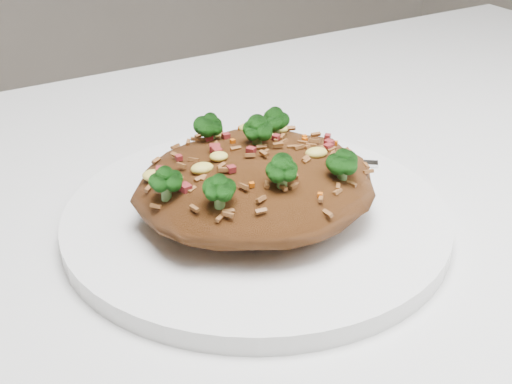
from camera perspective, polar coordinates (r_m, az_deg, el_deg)
dining_table at (r=0.57m, az=4.24°, el=-10.77°), size 1.20×0.80×0.75m
plate at (r=0.52m, az=0.00°, el=-2.12°), size 0.28×0.28×0.01m
fried_rice at (r=0.50m, az=-0.02°, el=1.45°), size 0.17×0.16×0.07m
fork at (r=0.59m, az=2.59°, el=2.67°), size 0.14×0.11×0.00m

